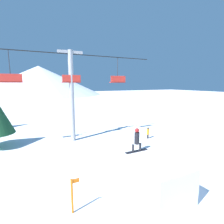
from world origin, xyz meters
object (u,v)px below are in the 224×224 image
at_px(snow_ramp, 152,175).
at_px(distant_skier, 148,132).
at_px(snowboarder, 137,140).
at_px(trail_marker, 72,195).

height_order(snow_ramp, distant_skier, snow_ramp).
distance_m(snowboarder, trail_marker, 4.55).
height_order(snow_ramp, trail_marker, snow_ramp).
xyz_separation_m(snow_ramp, snowboarder, (-0.23, 1.21, 1.68)).
xyz_separation_m(snow_ramp, distant_skier, (5.62, 7.57, -0.29)).
bearing_deg(snowboarder, distant_skier, 47.34).
bearing_deg(snow_ramp, snowboarder, 100.69).
xyz_separation_m(trail_marker, distant_skier, (9.96, 7.26, -0.23)).
height_order(trail_marker, distant_skier, trail_marker).
distance_m(snowboarder, distant_skier, 8.86).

